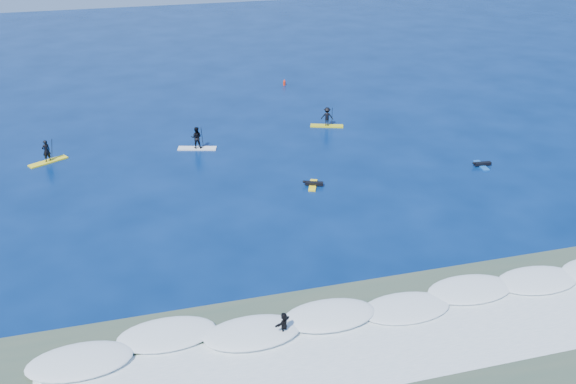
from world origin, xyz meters
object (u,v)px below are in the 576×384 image
object	(u,v)px
sup_paddler_center	(197,140)
prone_paddler_far	(482,164)
sup_paddler_right	(327,118)
wave_surfer	(284,325)
sup_paddler_left	(47,154)
marker_buoy	(284,83)
prone_paddler_near	(313,184)

from	to	relation	value
sup_paddler_center	prone_paddler_far	size ratio (longest dim) A/B	1.66
sup_paddler_right	sup_paddler_center	bearing A→B (deg)	-150.16
wave_surfer	prone_paddler_far	bearing A→B (deg)	0.70
sup_paddler_left	marker_buoy	distance (m)	27.40
sup_paddler_left	marker_buoy	xyz separation A→B (m)	(23.00, 14.90, -0.36)
sup_paddler_left	wave_surfer	size ratio (longest dim) A/B	1.84
sup_paddler_left	wave_surfer	distance (m)	27.99
sup_paddler_left	prone_paddler_far	distance (m)	33.50
prone_paddler_near	marker_buoy	distance (m)	24.78
prone_paddler_near	sup_paddler_left	bearing A→B (deg)	84.79
sup_paddler_center	prone_paddler_far	distance (m)	22.52
sup_paddler_center	prone_paddler_far	world-z (taller)	sup_paddler_center
sup_paddler_right	marker_buoy	xyz separation A→B (m)	(-0.41, 13.05, -0.50)
sup_paddler_left	prone_paddler_far	xyz separation A→B (m)	(32.10, -9.55, -0.52)
marker_buoy	sup_paddler_left	bearing A→B (deg)	-147.07
sup_paddler_left	marker_buoy	size ratio (longest dim) A/B	4.42
prone_paddler_near	marker_buoy	world-z (taller)	marker_buoy
wave_surfer	sup_paddler_left	bearing A→B (deg)	78.47
sup_paddler_center	marker_buoy	size ratio (longest dim) A/B	4.75
sup_paddler_center	wave_surfer	size ratio (longest dim) A/B	1.97
sup_paddler_left	sup_paddler_center	distance (m)	11.56
sup_paddler_right	prone_paddler_far	bearing A→B (deg)	-33.32
sup_paddler_right	prone_paddler_near	bearing A→B (deg)	-93.64
sup_paddler_right	wave_surfer	size ratio (longest dim) A/B	1.84
sup_paddler_right	prone_paddler_far	distance (m)	14.35
sup_paddler_center	marker_buoy	xyz separation A→B (m)	(11.44, 15.25, -0.52)
prone_paddler_near	marker_buoy	size ratio (longest dim) A/B	2.85
marker_buoy	prone_paddler_near	bearing A→B (deg)	-100.22
wave_surfer	marker_buoy	xyz separation A→B (m)	(10.75, 40.06, -0.42)
sup_paddler_center	prone_paddler_near	xyz separation A→B (m)	(7.04, -9.14, -0.68)
prone_paddler_near	prone_paddler_far	world-z (taller)	prone_paddler_far
sup_paddler_left	wave_surfer	world-z (taller)	sup_paddler_left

